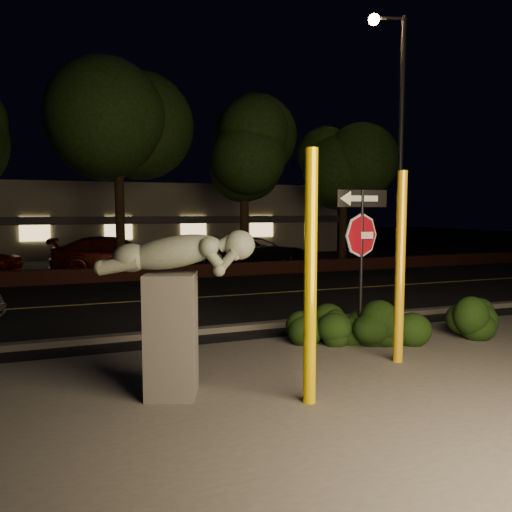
{
  "coord_description": "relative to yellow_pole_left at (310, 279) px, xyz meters",
  "views": [
    {
      "loc": [
        -4.29,
        -6.95,
        2.54
      ],
      "look_at": [
        -0.77,
        2.56,
        1.6
      ],
      "focal_mm": 35.0,
      "sensor_mm": 36.0,
      "label": 1
    }
  ],
  "objects": [
    {
      "name": "hedge_center",
      "position": [
        1.69,
        2.53,
        -1.22
      ],
      "size": [
        1.82,
        1.16,
        0.88
      ],
      "primitive_type": "ellipsoid",
      "rotation": [
        0.0,
        0.0,
        0.23
      ],
      "color": "black",
      "rests_on": "ground"
    },
    {
      "name": "sculpture",
      "position": [
        -1.6,
        0.87,
        -0.26
      ],
      "size": [
        2.1,
        1.18,
        2.27
      ],
      "rotation": [
        0.0,
        0.0,
        -0.33
      ],
      "color": "#4C4944",
      "rests_on": "ground"
    },
    {
      "name": "yellow_pole_left",
      "position": [
        0.0,
        0.0,
        0.0
      ],
      "size": [
        0.17,
        0.17,
        3.32
      ],
      "primitive_type": "cylinder",
      "color": "#F9D000",
      "rests_on": "ground"
    },
    {
      "name": "building",
      "position": [
        1.43,
        26.22,
        0.34
      ],
      "size": [
        22.0,
        10.2,
        4.0
      ],
      "color": "slate",
      "rests_on": "ground"
    },
    {
      "name": "parked_car_dark",
      "position": [
        4.41,
        14.19,
        -0.96
      ],
      "size": [
        5.39,
        3.18,
        1.41
      ],
      "primitive_type": "imported",
      "rotation": [
        0.0,
        0.0,
        1.75
      ],
      "color": "black",
      "rests_on": "ground"
    },
    {
      "name": "hedge_far_right",
      "position": [
        4.55,
        1.92,
        -1.22
      ],
      "size": [
        1.46,
        1.2,
        0.87
      ],
      "primitive_type": "ellipsoid",
      "rotation": [
        0.0,
        0.0,
        -0.39
      ],
      "color": "black",
      "rests_on": "ground"
    },
    {
      "name": "parking_lot",
      "position": [
        1.43,
        18.24,
        -1.65
      ],
      "size": [
        40.0,
        12.0,
        0.01
      ],
      "primitive_type": "cube",
      "color": "black",
      "rests_on": "ground"
    },
    {
      "name": "brick_wall",
      "position": [
        1.43,
        12.54,
        -1.41
      ],
      "size": [
        40.0,
        0.35,
        0.5
      ],
      "primitive_type": "cube",
      "color": "#4D2318",
      "rests_on": "ground"
    },
    {
      "name": "tree_far_c",
      "position": [
        3.93,
        14.04,
        4.0
      ],
      "size": [
        4.8,
        4.8,
        7.84
      ],
      "color": "black",
      "rests_on": "ground"
    },
    {
      "name": "yellow_pole_right",
      "position": [
        2.17,
        1.08,
        -0.07
      ],
      "size": [
        0.16,
        0.16,
        3.17
      ],
      "primitive_type": "cylinder",
      "color": "yellow",
      "rests_on": "ground"
    },
    {
      "name": "parked_car_darkred",
      "position": [
        -1.23,
        15.18,
        -0.93
      ],
      "size": [
        5.13,
        2.27,
        1.47
      ],
      "primitive_type": "imported",
      "rotation": [
        0.0,
        0.0,
        1.53
      ],
      "color": "#430E06",
      "rests_on": "ground"
    },
    {
      "name": "lane_marking",
      "position": [
        1.43,
        8.24,
        -1.64
      ],
      "size": [
        80.0,
        0.12,
        0.0
      ],
      "primitive_type": "cube",
      "color": "#C4B74E",
      "rests_on": "road"
    },
    {
      "name": "road",
      "position": [
        1.43,
        8.24,
        -1.65
      ],
      "size": [
        80.0,
        8.0,
        0.01
      ],
      "primitive_type": "cube",
      "color": "black",
      "rests_on": "ground"
    },
    {
      "name": "tree_far_b",
      "position": [
        -1.07,
        14.44,
        4.39
      ],
      "size": [
        5.2,
        5.2,
        8.41
      ],
      "color": "black",
      "rests_on": "ground"
    },
    {
      "name": "streetlight",
      "position": [
        10.52,
        12.9,
        4.81
      ],
      "size": [
        1.57,
        0.78,
        10.87
      ],
      "rotation": [
        0.0,
        0.0,
        -0.34
      ],
      "color": "#4C4D51",
      "rests_on": "ground"
    },
    {
      "name": "signpost",
      "position": [
        2.14,
        2.2,
        0.41
      ],
      "size": [
        0.98,
        0.13,
        2.9
      ],
      "rotation": [
        0.0,
        0.0,
        -0.09
      ],
      "color": "black",
      "rests_on": "ground"
    },
    {
      "name": "hedge_right",
      "position": [
        2.73,
        2.11,
        -1.15
      ],
      "size": [
        1.66,
        1.08,
        1.01
      ],
      "primitive_type": "ellipsoid",
      "rotation": [
        0.0,
        0.0,
        -0.18
      ],
      "color": "black",
      "rests_on": "ground"
    },
    {
      "name": "ground",
      "position": [
        1.43,
        11.24,
        -1.66
      ],
      "size": [
        90.0,
        90.0,
        0.0
      ],
      "primitive_type": "plane",
      "color": "black",
      "rests_on": "ground"
    },
    {
      "name": "patio",
      "position": [
        1.43,
        0.24,
        -1.65
      ],
      "size": [
        14.0,
        6.0,
        0.02
      ],
      "primitive_type": "cube",
      "color": "#4C4944",
      "rests_on": "ground"
    },
    {
      "name": "tree_far_d",
      "position": [
        8.93,
        14.54,
        3.76
      ],
      "size": [
        4.4,
        4.4,
        7.42
      ],
      "color": "black",
      "rests_on": "ground"
    },
    {
      "name": "curb",
      "position": [
        1.43,
        4.14,
        -1.6
      ],
      "size": [
        80.0,
        0.25,
        0.12
      ],
      "primitive_type": "cube",
      "color": "#4C4944",
      "rests_on": "ground"
    }
  ]
}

